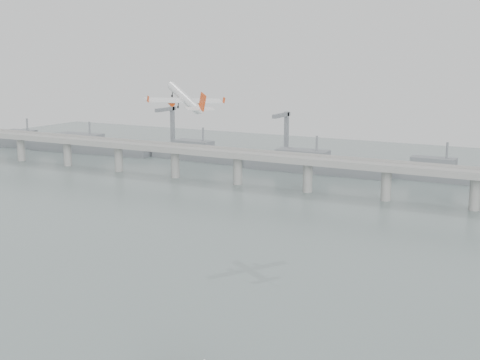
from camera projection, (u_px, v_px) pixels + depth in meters
The scene contains 4 objects.
ground at pixel (163, 312), 217.46m from camera, with size 900.00×900.00×0.00m, color slate.
bridge at pixel (352, 168), 387.10m from camera, with size 800.00×22.00×23.90m.
distant_fleet at pixel (194, 153), 517.35m from camera, with size 453.00×60.90×40.00m.
airliner at pixel (185, 99), 291.84m from camera, with size 36.60×35.30×15.65m.
Camera 1 is at (120.16, -167.48, 86.53)m, focal length 48.00 mm.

